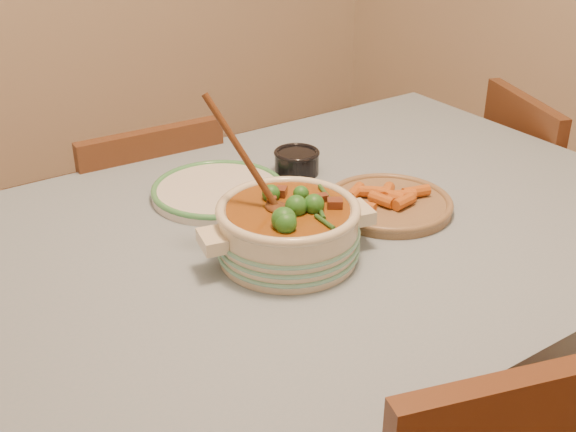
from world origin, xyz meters
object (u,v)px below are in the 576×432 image
at_px(stew_casserole, 288,226).
at_px(white_plate, 218,190).
at_px(chair_far, 148,238).
at_px(fried_plate, 389,202).
at_px(condiment_bowl, 297,161).
at_px(chair_right, 538,206).
at_px(dining_table, 294,269).

distance_m(stew_casserole, white_plate, 0.32).
bearing_deg(chair_far, stew_casserole, 92.64).
height_order(stew_casserole, white_plate, stew_casserole).
bearing_deg(white_plate, fried_plate, -44.58).
bearing_deg(stew_casserole, condiment_bowl, 52.54).
height_order(chair_far, chair_right, chair_far).
distance_m(white_plate, fried_plate, 0.38).
bearing_deg(dining_table, fried_plate, -8.68).
xyz_separation_m(white_plate, fried_plate, (0.27, -0.27, 0.00)).
bearing_deg(fried_plate, white_plate, 135.42).
bearing_deg(condiment_bowl, chair_right, -6.70).
xyz_separation_m(white_plate, chair_right, (1.06, -0.10, -0.30)).
relative_size(white_plate, chair_right, 0.39).
distance_m(dining_table, chair_far, 0.66).
bearing_deg(fried_plate, condiment_bowl, 101.16).
distance_m(chair_far, chair_right, 1.19).
relative_size(dining_table, fried_plate, 4.80).
bearing_deg(dining_table, condiment_bowl, 53.98).
relative_size(white_plate, fried_plate, 0.92).
distance_m(white_plate, chair_right, 1.11).
height_order(condiment_bowl, chair_far, chair_far).
relative_size(fried_plate, chair_far, 0.42).
relative_size(stew_casserole, white_plate, 1.08).
distance_m(dining_table, chair_right, 1.04).
bearing_deg(chair_right, condiment_bowl, 103.74).
relative_size(stew_casserole, chair_right, 0.42).
xyz_separation_m(condiment_bowl, chair_far, (-0.24, 0.39, -0.32)).
bearing_deg(white_plate, chair_right, -5.15).
height_order(dining_table, condiment_bowl, condiment_bowl).
xyz_separation_m(stew_casserole, condiment_bowl, (0.24, 0.31, -0.04)).
xyz_separation_m(white_plate, condiment_bowl, (0.22, 0.00, 0.02)).
xyz_separation_m(chair_far, chair_right, (1.08, -0.49, -0.00)).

